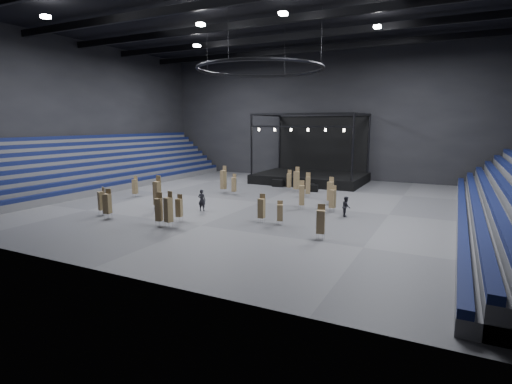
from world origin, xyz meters
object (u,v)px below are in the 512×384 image
at_px(chair_stack_10, 157,193).
at_px(chair_stack_17, 262,208).
at_px(chair_stack_8, 333,198).
at_px(chair_stack_11, 234,184).
at_px(chair_stack_12, 135,186).
at_px(chair_stack_4, 102,200).
at_px(chair_stack_16, 107,203).
at_px(chair_stack_2, 330,191).
at_px(chair_stack_9, 159,209).
at_px(chair_stack_7, 297,180).
at_px(crew_member, 346,207).
at_px(chair_stack_3, 308,185).
at_px(chair_stack_5, 302,195).
at_px(man_center, 202,200).
at_px(chair_stack_0, 179,207).
at_px(chair_stack_6, 289,180).
at_px(chair_stack_1, 168,209).
at_px(chair_stack_13, 280,212).
at_px(chair_stack_14, 223,179).
at_px(flight_case_right, 310,186).
at_px(flight_case_left, 278,183).
at_px(flight_case_mid, 313,188).
at_px(stage, 312,171).
at_px(chair_stack_15, 321,221).

relative_size(chair_stack_10, chair_stack_17, 1.36).
height_order(chair_stack_8, chair_stack_11, chair_stack_8).
bearing_deg(chair_stack_12, chair_stack_4, -74.48).
distance_m(chair_stack_4, chair_stack_16, 1.68).
bearing_deg(chair_stack_2, chair_stack_9, -111.87).
bearing_deg(chair_stack_12, chair_stack_8, -2.77).
relative_size(chair_stack_7, crew_member, 1.72).
height_order(chair_stack_2, chair_stack_3, chair_stack_2).
height_order(chair_stack_5, man_center, chair_stack_5).
relative_size(chair_stack_8, chair_stack_17, 1.03).
height_order(chair_stack_0, chair_stack_17, chair_stack_17).
bearing_deg(chair_stack_12, chair_stack_6, 32.01).
bearing_deg(chair_stack_0, chair_stack_6, 73.25).
relative_size(chair_stack_3, man_center, 1.36).
bearing_deg(chair_stack_1, chair_stack_9, -168.02).
relative_size(chair_stack_7, chair_stack_13, 1.53).
height_order(chair_stack_11, chair_stack_16, chair_stack_16).
xyz_separation_m(chair_stack_9, chair_stack_11, (-1.71, 14.63, -0.14)).
relative_size(chair_stack_7, chair_stack_16, 1.20).
xyz_separation_m(chair_stack_12, chair_stack_16, (5.03, -8.53, 0.11)).
bearing_deg(chair_stack_14, chair_stack_7, 39.39).
distance_m(flight_case_right, chair_stack_6, 2.89).
height_order(chair_stack_1, chair_stack_17, chair_stack_1).
height_order(flight_case_left, flight_case_mid, flight_case_left).
relative_size(flight_case_right, crew_member, 0.62).
height_order(chair_stack_13, chair_stack_16, chair_stack_16).
distance_m(chair_stack_0, chair_stack_7, 17.45).
bearing_deg(chair_stack_9, chair_stack_3, 51.20).
bearing_deg(chair_stack_12, chair_stack_2, 6.25).
bearing_deg(chair_stack_3, chair_stack_2, -59.45).
distance_m(chair_stack_1, man_center, 6.11).
xyz_separation_m(chair_stack_6, chair_stack_16, (-8.20, -20.00, 0.05)).
distance_m(stage, chair_stack_2, 15.76).
bearing_deg(chair_stack_15, man_center, 150.75).
bearing_deg(chair_stack_17, chair_stack_6, 101.39).
height_order(flight_case_left, chair_stack_15, chair_stack_15).
bearing_deg(chair_stack_7, chair_stack_4, -114.09).
xyz_separation_m(chair_stack_5, chair_stack_6, (-4.99, 9.27, -0.11)).
height_order(chair_stack_1, chair_stack_10, chair_stack_10).
relative_size(flight_case_left, chair_stack_1, 0.49).
height_order(flight_case_mid, chair_stack_9, chair_stack_9).
bearing_deg(chair_stack_6, chair_stack_9, -105.10).
distance_m(chair_stack_12, chair_stack_14, 9.75).
xyz_separation_m(chair_stack_13, chair_stack_14, (-11.75, 10.93, 0.52)).
bearing_deg(chair_stack_8, chair_stack_9, -121.66).
bearing_deg(chair_stack_16, chair_stack_10, 62.59).
distance_m(flight_case_right, chair_stack_12, 20.26).
bearing_deg(chair_stack_13, chair_stack_3, 76.65).
bearing_deg(crew_member, chair_stack_14, 50.95).
bearing_deg(flight_case_left, chair_stack_12, -128.63).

